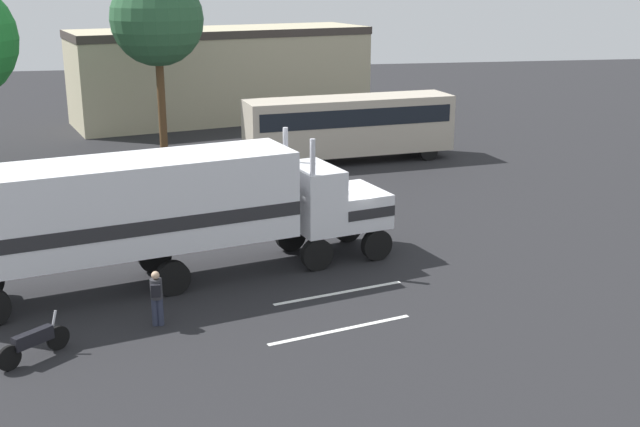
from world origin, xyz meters
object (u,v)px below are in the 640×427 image
at_px(semi_truck, 163,207).
at_px(person_bystander, 157,296).
at_px(motorcycle, 34,342).
at_px(parked_car, 13,193).
at_px(tree_center, 157,20).
at_px(parked_bus, 349,123).

distance_m(semi_truck, person_bystander, 3.71).
bearing_deg(semi_truck, motorcycle, -124.36).
bearing_deg(person_bystander, semi_truck, 85.93).
xyz_separation_m(person_bystander, parked_car, (-6.10, 12.55, -0.09)).
height_order(parked_car, tree_center, tree_center).
bearing_deg(motorcycle, person_bystander, 26.55).
relative_size(person_bystander, parked_bus, 0.14).
height_order(motorcycle, tree_center, tree_center).
relative_size(motorcycle, tree_center, 0.17).
bearing_deg(motorcycle, parked_bus, 58.46).
height_order(semi_truck, person_bystander, semi_truck).
relative_size(semi_truck, parked_car, 3.04).
xyz_separation_m(person_bystander, tree_center, (-0.05, 23.71, 6.28)).
distance_m(parked_bus, parked_car, 17.15).
height_order(parked_car, motorcycle, parked_car).
bearing_deg(parked_car, motorcycle, -77.96).
distance_m(parked_bus, motorcycle, 24.42).
height_order(semi_truck, parked_car, semi_truck).
bearing_deg(tree_center, motorcycle, -96.88).
distance_m(semi_truck, tree_center, 20.90).
relative_size(parked_car, tree_center, 0.48).
xyz_separation_m(semi_truck, motorcycle, (-3.33, -4.88, -2.04)).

